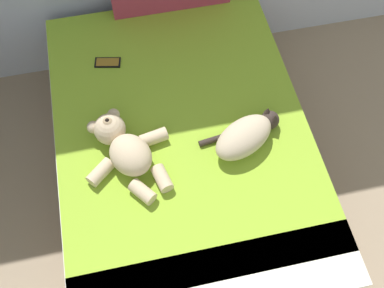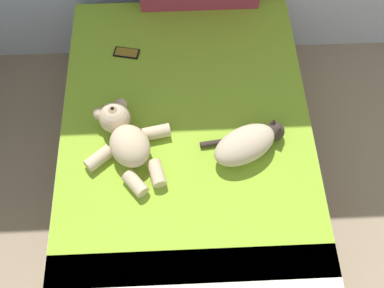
# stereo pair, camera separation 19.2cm
# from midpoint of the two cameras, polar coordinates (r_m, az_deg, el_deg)

# --- Properties ---
(bed) EXTENTS (1.39, 1.96, 0.57)m
(bed) POSITION_cam_midpoint_polar(r_m,az_deg,el_deg) (2.69, 1.40, -1.26)
(bed) COLOR olive
(bed) RESTS_ON ground_plane
(cat) EXTENTS (0.44, 0.32, 0.15)m
(cat) POSITION_cam_midpoint_polar(r_m,az_deg,el_deg) (2.34, 9.27, -0.11)
(cat) COLOR #C6B293
(cat) RESTS_ON bed
(teddy_bear) EXTENTS (0.45, 0.54, 0.18)m
(teddy_bear) POSITION_cam_midpoint_polar(r_m,az_deg,el_deg) (2.33, -5.93, 0.53)
(teddy_bear) COLOR beige
(teddy_bear) RESTS_ON bed
(cell_phone) EXTENTS (0.16, 0.10, 0.01)m
(cell_phone) POSITION_cam_midpoint_polar(r_m,az_deg,el_deg) (2.76, -6.14, 11.08)
(cell_phone) COLOR black
(cell_phone) RESTS_ON bed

